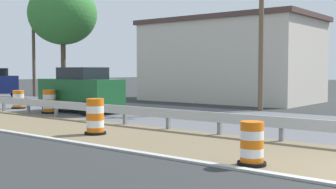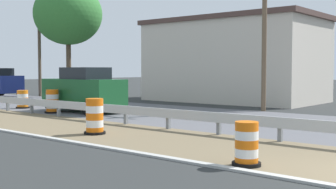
{
  "view_description": "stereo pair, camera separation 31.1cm",
  "coord_description": "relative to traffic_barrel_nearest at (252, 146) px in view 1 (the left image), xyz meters",
  "views": [
    {
      "loc": [
        -9.13,
        -1.68,
        2.06
      ],
      "look_at": [
        2.67,
        7.7,
        1.2
      ],
      "focal_mm": 46.68,
      "sensor_mm": 36.0,
      "label": 1
    },
    {
      "loc": [
        -8.93,
        -1.93,
        2.06
      ],
      "look_at": [
        2.67,
        7.7,
        1.2
      ],
      "focal_mm": 46.68,
      "sensor_mm": 36.0,
      "label": 2
    }
  ],
  "objects": [
    {
      "name": "car_lead_far_lane",
      "position": [
        5.41,
        11.98,
        0.66
      ],
      "size": [
        2.07,
        4.51,
        2.16
      ],
      "rotation": [
        0.0,
        0.0,
        1.54
      ],
      "color": "#195128",
      "rests_on": "ground"
    },
    {
      "name": "utility_pole_mid",
      "position": [
        11.52,
        24.67,
        3.78
      ],
      "size": [
        0.24,
        1.8,
        8.1
      ],
      "color": "brown",
      "rests_on": "ground"
    },
    {
      "name": "roadside_shop_near",
      "position": [
        16.53,
        10.29,
        2.26
      ],
      "size": [
        6.54,
        11.15,
        5.35
      ],
      "color": "beige",
      "rests_on": "ground"
    },
    {
      "name": "traffic_barrel_close",
      "position": [
        0.97,
        6.03,
        0.09
      ],
      "size": [
        0.69,
        0.69,
        1.14
      ],
      "color": "orange",
      "rests_on": "ground"
    },
    {
      "name": "traffic_barrel_far",
      "position": [
        4.18,
        12.79,
        0.08
      ],
      "size": [
        0.73,
        0.73,
        1.11
      ],
      "color": "orange",
      "rests_on": "ground"
    },
    {
      "name": "tree_roadside",
      "position": [
        12.07,
        21.79,
        5.71
      ],
      "size": [
        5.02,
        5.02,
        8.41
      ],
      "color": "#4C3D2D",
      "rests_on": "ground"
    },
    {
      "name": "traffic_barrel_farther",
      "position": [
        4.69,
        16.14,
        0.01
      ],
      "size": [
        0.71,
        0.71,
        0.96
      ],
      "color": "orange",
      "rests_on": "ground"
    },
    {
      "name": "utility_pole_near",
      "position": [
        11.44,
        5.52,
        3.87
      ],
      "size": [
        0.24,
        1.8,
        8.26
      ],
      "color": "brown",
      "rests_on": "ground"
    },
    {
      "name": "traffic_barrel_nearest",
      "position": [
        0.0,
        0.0,
        0.0
      ],
      "size": [
        0.63,
        0.63,
        0.95
      ],
      "color": "orange",
      "rests_on": "ground"
    }
  ]
}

